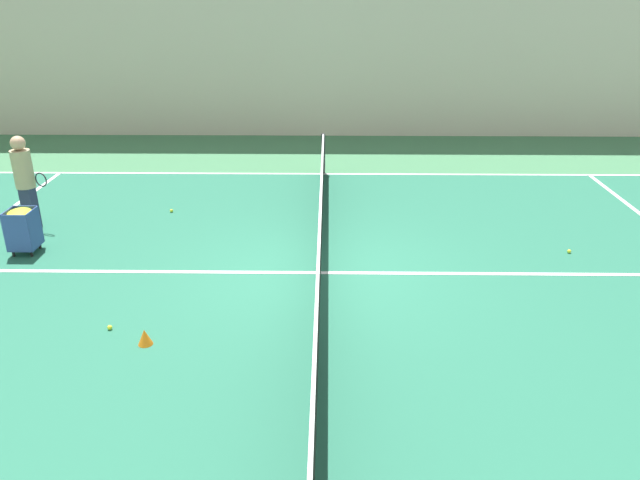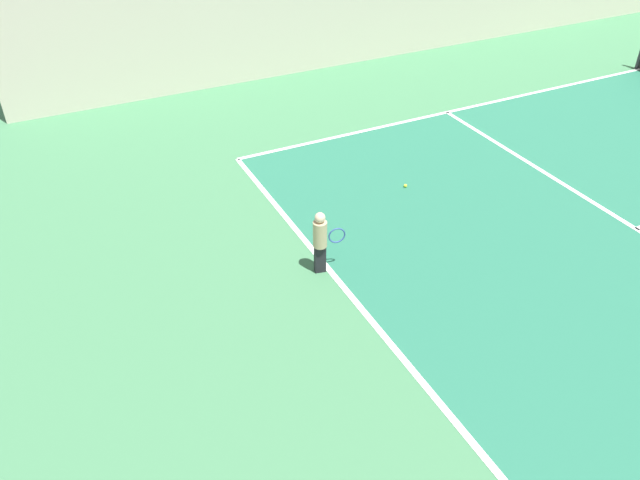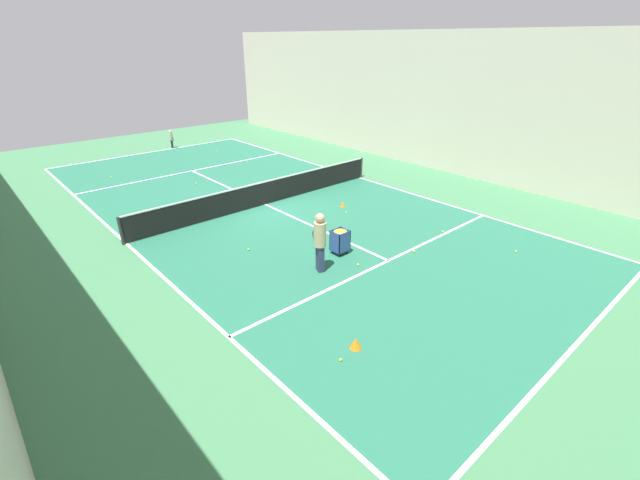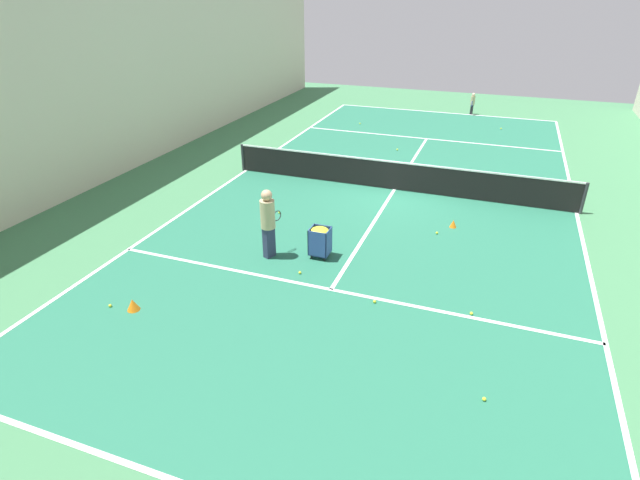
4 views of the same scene
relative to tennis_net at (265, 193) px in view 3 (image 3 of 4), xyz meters
The scene contains 26 objects.
ground_plane 0.52m from the tennis_net, ahead, with size 36.55×36.55×0.00m, color #3D754C.
court_playing_area 0.52m from the tennis_net, ahead, with size 11.39×24.30×0.00m.
line_baseline_near 12.16m from the tennis_net, 90.00° to the right, with size 11.39×0.10×0.00m, color white.
line_baseline_far 12.16m from the tennis_net, 90.00° to the left, with size 11.39×0.10×0.00m, color white.
line_sideline_left 5.72m from the tennis_net, behind, with size 0.10×24.30×0.00m, color white.
line_sideline_right 5.72m from the tennis_net, ahead, with size 0.10×24.30×0.00m, color white.
line_service_near 6.70m from the tennis_net, 90.00° to the right, with size 11.39×0.10×0.00m, color white.
line_service_far 6.70m from the tennis_net, 90.00° to the left, with size 11.39×0.10×0.00m, color white.
line_centre_service 0.51m from the tennis_net, ahead, with size 0.10×13.36×0.00m, color white.
hall_enclosure_left 10.29m from the tennis_net, behind, with size 0.15×32.85×6.70m.
tennis_net is the anchor object (origin of this frame).
player_near_baseline 12.36m from the tennis_net, 96.77° to the right, with size 0.27×0.57×1.12m.
coach_at_net 6.09m from the tennis_net, 70.65° to the left, with size 0.48×0.73×1.84m.
ball_cart 5.36m from the tennis_net, 81.65° to the left, with size 0.50×0.46×0.83m.
training_cone_0 3.26m from the tennis_net, 133.84° to the left, with size 0.20×0.20×0.22m, color orange.
training_cone_1 9.67m from the tennis_net, 67.13° to the left, with size 0.28×0.28×0.26m, color orange.
tennis_ball_0 8.94m from the tennis_net, 66.34° to the right, with size 0.07×0.07×0.07m, color yellow.
tennis_ball_1 4.32m from the tennis_net, 47.79° to the left, with size 0.07×0.07×0.07m, color yellow.
tennis_ball_2 7.30m from the tennis_net, 115.45° to the left, with size 0.07×0.07×0.07m, color yellow.
tennis_ball_3 6.36m from the tennis_net, 81.46° to the left, with size 0.07×0.07×0.07m, color yellow.
tennis_ball_4 6.95m from the tennis_net, 98.93° to the left, with size 0.07×0.07×0.07m, color yellow.
tennis_ball_6 10.08m from the tennis_net, 107.94° to the right, with size 0.07×0.07×0.07m, color yellow.
tennis_ball_7 3.51m from the tennis_net, 122.44° to the left, with size 0.07×0.07×0.07m, color yellow.
tennis_ball_8 9.73m from the tennis_net, 111.46° to the left, with size 0.07×0.07×0.07m, color yellow.
tennis_ball_9 9.98m from the tennis_net, 64.40° to the left, with size 0.07×0.07×0.07m, color yellow.
tennis_ball_10 4.58m from the tennis_net, 78.89° to the right, with size 0.07×0.07×0.07m, color yellow.
Camera 3 is at (9.42, 14.09, 6.30)m, focal length 24.00 mm.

